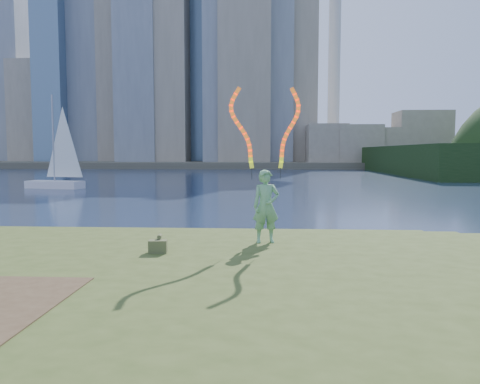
{
  "coord_description": "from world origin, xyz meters",
  "views": [
    {
      "loc": [
        2.49,
        -9.75,
        3.05
      ],
      "look_at": [
        1.87,
        1.0,
        2.14
      ],
      "focal_mm": 35.0,
      "sensor_mm": 36.0,
      "label": 1
    }
  ],
  "objects": [
    {
      "name": "ground",
      "position": [
        0.0,
        0.0,
        0.0
      ],
      "size": [
        320.0,
        320.0,
        0.0
      ],
      "primitive_type": "plane",
      "color": "#192640",
      "rests_on": "ground"
    },
    {
      "name": "far_shore",
      "position": [
        0.0,
        95.0,
        0.6
      ],
      "size": [
        320.0,
        40.0,
        1.2
      ],
      "primitive_type": "cube",
      "color": "#4F4A3A",
      "rests_on": "ground"
    },
    {
      "name": "canvas_bag",
      "position": [
        0.04,
        0.52,
        0.96
      ],
      "size": [
        0.43,
        0.49,
        0.39
      ],
      "rotation": [
        0.0,
        0.0,
        0.11
      ],
      "color": "#4A512A",
      "rests_on": "grassy_knoll"
    },
    {
      "name": "woman_with_ribbons",
      "position": [
        2.47,
        1.91,
        2.19
      ],
      "size": [
        2.1,
        0.62,
        4.19
      ],
      "rotation": [
        0.0,
        0.0,
        0.19
      ],
      "color": "#15761C",
      "rests_on": "grassy_knoll"
    },
    {
      "name": "grassy_knoll",
      "position": [
        0.0,
        -2.3,
        0.34
      ],
      "size": [
        20.0,
        18.0,
        0.8
      ],
      "color": "#3B4B1B",
      "rests_on": "ground"
    },
    {
      "name": "sailboat",
      "position": [
        -15.35,
        29.06,
        1.37
      ],
      "size": [
        5.3,
        2.63,
        7.96
      ],
      "rotation": [
        0.0,
        0.0,
        -0.22
      ],
      "color": "white",
      "rests_on": "ground"
    }
  ]
}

